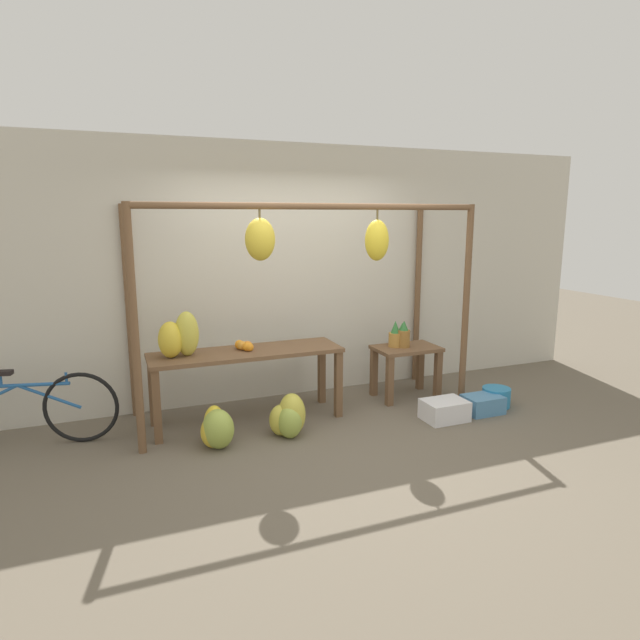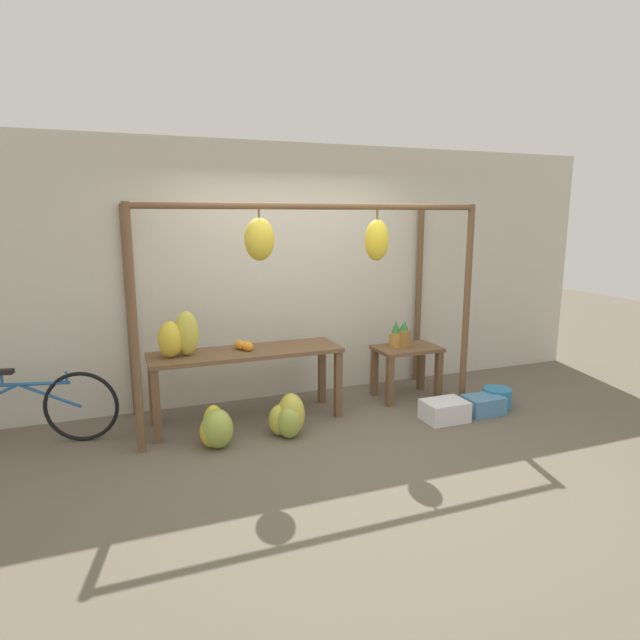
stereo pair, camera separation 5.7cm
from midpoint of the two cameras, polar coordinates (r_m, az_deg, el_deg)
name	(u,v)px [view 2 (the right image)]	position (r m, az deg, el deg)	size (l,w,h in m)	color
ground_plane	(341,446)	(4.92, 2.59, -13.31)	(20.00, 20.00, 0.00)	#665B4C
shop_wall_back	(286,273)	(5.99, -3.39, 5.03)	(8.00, 0.08, 2.80)	beige
stall_awning	(310,268)	(5.18, -0.79, 5.56)	(3.41, 1.11, 2.14)	brown
display_table_main	(247,361)	(5.33, -7.54, -4.37)	(1.88, 0.56, 0.73)	brown
display_table_side	(407,360)	(6.10, 9.48, -4.22)	(0.71, 0.47, 0.59)	brown
banana_pile_on_table	(179,336)	(5.16, -14.55, -1.70)	(0.42, 0.30, 0.43)	gold
orange_pile	(245,346)	(5.32, -7.69, -2.73)	(0.16, 0.21, 0.09)	orange
pineapple_cluster	(401,336)	(6.02, 8.86, -1.71)	(0.22, 0.19, 0.30)	olive
banana_pile_ground_left	(215,428)	(4.93, -10.85, -11.30)	(0.38, 0.45, 0.36)	gold
banana_pile_ground_right	(288,418)	(5.09, -3.10, -10.36)	(0.37, 0.38, 0.40)	gold
fruit_crate_white	(445,411)	(5.59, 13.43, -9.39)	(0.43, 0.32, 0.20)	silver
blue_bucket	(497,398)	(6.13, 18.60, -7.85)	(0.30, 0.30, 0.20)	teal
parked_bicycle	(20,408)	(5.51, -29.07, -8.17)	(1.65, 0.42, 0.70)	black
fruit_crate_purple	(483,405)	(5.89, 17.27, -8.63)	(0.39, 0.29, 0.18)	#4C84B2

